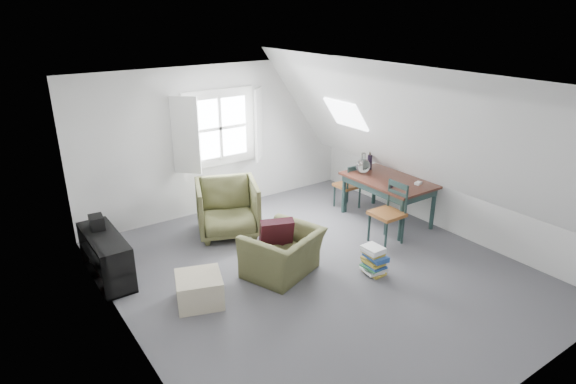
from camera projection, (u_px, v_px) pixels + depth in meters
floor at (317, 271)px, 6.54m from camera, size 5.50×5.50×0.00m
ceiling at (322, 86)px, 5.64m from camera, size 5.50×5.50×0.00m
wall_back at (219, 139)px, 8.19m from camera, size 5.00×0.00×5.00m
wall_front at (526, 280)px, 3.98m from camera, size 5.00×0.00×5.00m
wall_left at (121, 236)px, 4.76m from camera, size 0.00×5.50×5.50m
wall_right at (447, 153)px, 7.42m from camera, size 0.00×5.50×5.50m
slope_left at (206, 168)px, 5.07m from camera, size 3.19×5.50×4.48m
slope_right at (408, 128)px, 6.72m from camera, size 3.19×5.50×4.48m
dormer_window at (221, 129)px, 8.06m from camera, size 1.71×0.35×1.30m
skylight at (346, 114)px, 7.73m from camera, size 0.35×0.75×0.47m
armchair_near at (283, 273)px, 6.50m from camera, size 1.18×1.11×0.62m
armchair_far at (229, 233)px, 7.65m from camera, size 1.20×1.22×0.86m
throw_pillow at (276, 234)px, 6.42m from camera, size 0.50×0.40×0.46m
ottoman at (199, 289)px, 5.80m from camera, size 0.68×0.68×0.36m
dining_table at (388, 184)px, 7.87m from camera, size 0.88×1.47×0.74m
demijohn at (363, 165)px, 8.05m from camera, size 0.24×0.24×0.34m
vase_twigs at (370, 161)px, 8.26m from camera, size 0.08×0.09×0.62m
cup at (391, 187)px, 7.48m from camera, size 0.10×0.10×0.08m
paper_box at (418, 183)px, 7.59m from camera, size 0.13×0.10×0.04m
dining_chair_far at (349, 185)px, 8.45m from camera, size 0.39×0.39×0.83m
dining_chair_near at (389, 212)px, 7.20m from camera, size 0.44×0.44×0.93m
media_shelf at (107, 260)px, 6.28m from camera, size 0.40×1.20×0.62m
electronics_box at (97, 223)px, 6.35m from camera, size 0.19×0.25×0.19m
magazine_stack at (374, 260)px, 6.42m from camera, size 0.30×0.35×0.40m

